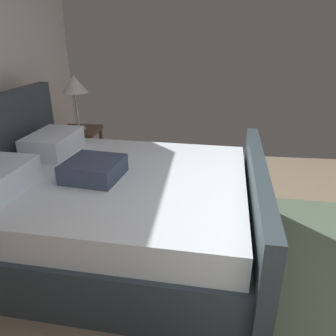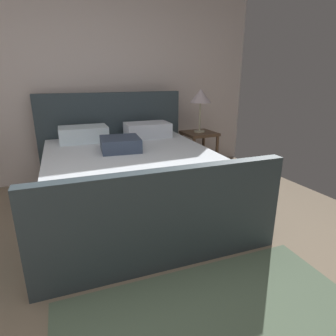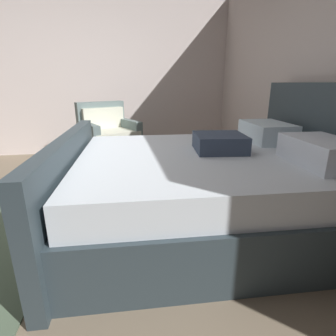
{
  "view_description": "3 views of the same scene",
  "coord_description": "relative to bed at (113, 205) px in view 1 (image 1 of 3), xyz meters",
  "views": [
    {
      "loc": [
        -1.98,
        0.73,
        1.66
      ],
      "look_at": [
        0.42,
        1.01,
        0.64
      ],
      "focal_mm": 34.94,
      "sensor_mm": 36.0,
      "label": 1
    },
    {
      "loc": [
        -0.52,
        -1.34,
        1.39
      ],
      "look_at": [
        0.56,
        1.1,
        0.51
      ],
      "focal_mm": 30.39,
      "sensor_mm": 36.0,
      "label": 2
    },
    {
      "loc": [
        2.25,
        0.72,
        1.16
      ],
      "look_at": [
        0.66,
        1.03,
        0.64
      ],
      "focal_mm": 28.27,
      "sensor_mm": 36.0,
      "label": 3
    }
  ],
  "objects": [
    {
      "name": "table_lamp_right",
      "position": [
        1.26,
        0.74,
        0.75
      ],
      "size": [
        0.3,
        0.3,
        0.6
      ],
      "color": "#B7B293",
      "rests_on": "nightstand_right"
    },
    {
      "name": "bed",
      "position": [
        0.0,
        0.0,
        0.0
      ],
      "size": [
        2.02,
        2.34,
        1.17
      ],
      "color": "#303D43",
      "rests_on": "ground"
    },
    {
      "name": "nightstand_right",
      "position": [
        1.26,
        0.74,
        0.06
      ],
      "size": [
        0.44,
        0.44,
        0.6
      ],
      "color": "brown",
      "rests_on": "ground"
    },
    {
      "name": "ground_plane",
      "position": [
        -0.27,
        -1.45,
        -0.36
      ],
      "size": [
        5.0,
        5.32,
        0.02
      ],
      "primitive_type": "cube",
      "color": "#81705A"
    },
    {
      "name": "area_rug",
      "position": [
        -0.0,
        -1.71,
        -0.34
      ],
      "size": [
        1.91,
        1.09,
        0.01
      ],
      "primitive_type": "cube",
      "rotation": [
        0.0,
        0.0,
        -0.06
      ],
      "color": "#556952",
      "rests_on": "ground"
    }
  ]
}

